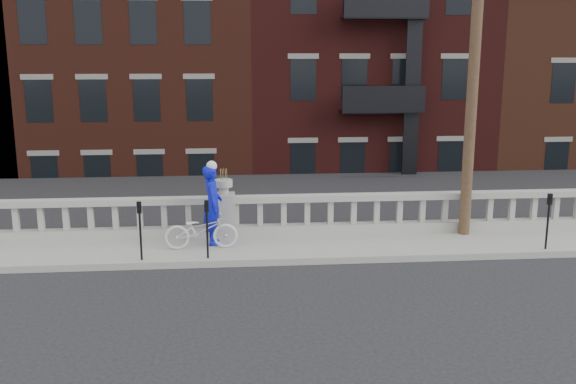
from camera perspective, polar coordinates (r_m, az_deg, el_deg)
ground at (r=12.95m, az=-5.79°, el=-9.43°), size 120.00×120.00×0.00m
sidewalk at (r=15.75m, az=-5.66°, el=-5.11°), size 32.00×2.20×0.15m
balustrade at (r=16.50m, az=-5.66°, el=-2.24°), size 28.00×0.34×1.03m
planter_pedestal at (r=16.46m, az=-5.68°, el=-1.60°), size 0.55×0.55×1.76m
lower_level at (r=35.13m, az=-4.48°, el=8.88°), size 80.00×44.00×20.80m
utility_pole at (r=16.71m, az=16.37°, el=13.43°), size 1.60×0.28×10.00m
parking_meter_b at (r=14.82m, az=-13.02°, el=-2.79°), size 0.10×0.09×1.36m
parking_meter_c at (r=14.68m, az=-7.22°, el=-2.70°), size 0.10×0.09×1.36m
parking_meter_d at (r=16.45m, az=22.14°, el=-1.89°), size 0.10×0.09×1.36m
bicycle at (r=15.53m, az=-7.72°, el=-3.35°), size 1.77×0.69×0.92m
cyclist at (r=15.76m, az=-6.72°, el=-1.13°), size 0.48×0.72×1.96m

